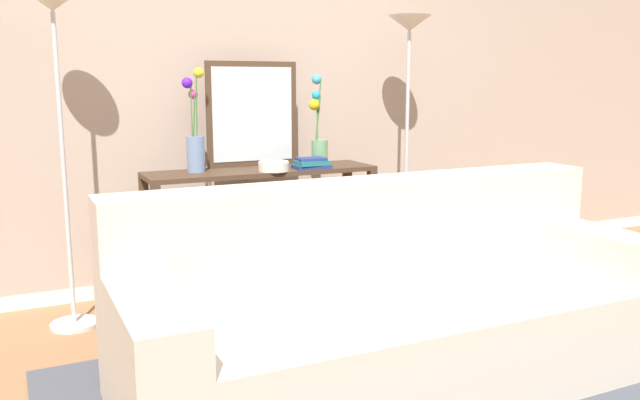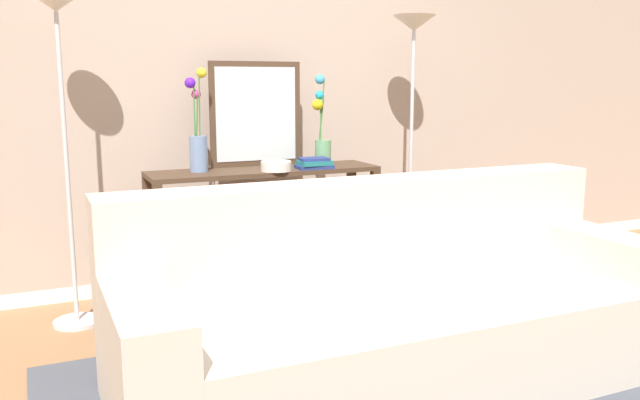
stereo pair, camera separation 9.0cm
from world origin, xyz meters
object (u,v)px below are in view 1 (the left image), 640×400
Objects in this scene: book_stack at (312,164)px; book_row_under_console at (202,295)px; floor_lamp_right at (408,74)px; floor_lamp_left at (57,68)px; console_table at (262,208)px; couch at (398,313)px; fruit_bowl at (274,166)px; vase_short_flowers at (318,135)px; vase_tall_flowers at (195,139)px; wall_mirror at (252,114)px.

book_stack reaches higher than book_row_under_console.
floor_lamp_left is at bearing -180.00° from floor_lamp_right.
floor_lamp_left is at bearing -177.83° from console_table.
couch is 1.35m from fruit_bowl.
vase_short_flowers reaches higher than console_table.
book_row_under_console is (-0.00, -0.04, -0.95)m from vase_tall_flowers.
floor_lamp_left is at bearing 176.85° from book_stack.
floor_lamp_left is 2.74× the size of wall_mirror.
wall_mirror reaches higher than fruit_bowl.
couch is 4.11× the size of vase_tall_flowers.
console_table is 6.31× the size of book_stack.
fruit_bowl is at bearing 94.51° from couch.
floor_lamp_right is at bearing 0.00° from floor_lamp_left.
fruit_bowl is at bearing -15.91° from book_row_under_console.
console_table is 0.65m from book_row_under_console.
vase_short_flowers is (1.53, 0.05, -0.40)m from floor_lamp_left.
vase_tall_flowers is (-0.53, 1.41, 0.69)m from couch.
book_row_under_console is (-0.40, 0.00, -0.51)m from console_table.
book_stack is at bearing -13.42° from vase_tall_flowers.
book_stack is at bearing -3.15° from floor_lamp_left.
wall_mirror is 1.07× the size of vase_tall_flowers.
vase_tall_flowers is (-1.42, 0.08, -0.38)m from floor_lamp_right.
floor_lamp_right reaches higher than wall_mirror.
console_table is 0.81× the size of floor_lamp_right.
book_stack is (0.28, -0.28, -0.29)m from wall_mirror.
book_stack is at bearing 82.98° from couch.
wall_mirror is 3.52× the size of fruit_bowl.
fruit_bowl is (0.03, -0.28, -0.29)m from wall_mirror.
couch is 1.40× the size of floor_lamp_left.
console_table is 1.31m from floor_lamp_right.
couch is at bearing -84.61° from console_table.
vase_tall_flowers is 2.70× the size of book_stack.
book_row_under_console is (-0.43, 0.12, -0.78)m from fruit_bowl.
floor_lamp_right reaches higher than book_row_under_console.
floor_lamp_left reaches higher than fruit_bowl.
wall_mirror is 2.90× the size of book_stack.
floor_lamp_right is at bearing -11.30° from wall_mirror.
book_row_under_console is at bearing 169.92° from book_stack.
wall_mirror is at bearing 21.66° from book_row_under_console.
vase_tall_flowers is (0.74, 0.08, -0.40)m from floor_lamp_left.
couch is at bearing -68.88° from book_row_under_console.
floor_lamp_left reaches higher than vase_short_flowers.
wall_mirror is 1.76× the size of book_row_under_console.
book_stack is (0.68, -0.16, -0.17)m from vase_tall_flowers.
fruit_bowl is 0.82× the size of book_stack.
vase_short_flowers is (0.79, -0.03, -0.00)m from vase_tall_flowers.
floor_lamp_right is (1.02, -0.04, 0.82)m from console_table.
wall_mirror is (-0.12, 1.53, 0.82)m from couch.
vase_short_flowers is 0.42m from fruit_bowl.
book_stack reaches higher than fruit_bowl.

